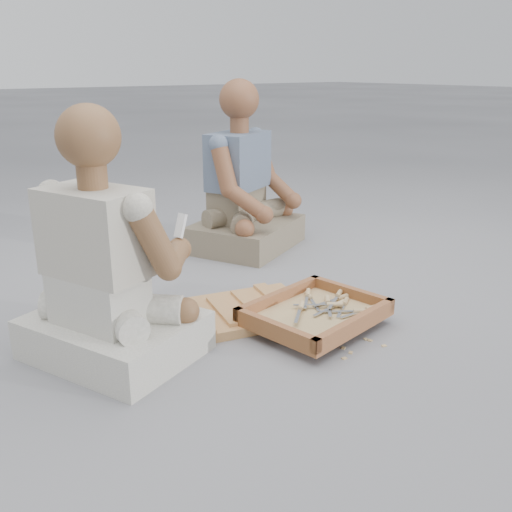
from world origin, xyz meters
TOP-DOWN VIEW (x-y plane):
  - ground at (0.00, 0.00)m, footprint 60.00×60.00m
  - carved_panel at (-0.09, 0.28)m, footprint 0.72×0.57m
  - tool_tray at (0.11, -0.02)m, footprint 0.63×0.54m
  - chisel_0 at (0.20, -0.02)m, footprint 0.19×0.14m
  - chisel_1 at (0.21, 0.14)m, footprint 0.17×0.17m
  - chisel_2 at (0.07, 0.03)m, footprint 0.18×0.16m
  - chisel_3 at (0.28, -0.02)m, footprint 0.19×0.14m
  - chisel_4 at (0.23, -0.02)m, footprint 0.22×0.05m
  - chisel_5 at (0.30, 0.04)m, footprint 0.20×0.13m
  - chisel_6 at (0.22, 0.02)m, footprint 0.15×0.18m
  - chisel_7 at (0.21, 0.12)m, footprint 0.12×0.20m
  - chisel_8 at (0.26, -0.12)m, footprint 0.19×0.14m
  - chisel_9 at (0.32, -0.14)m, footprint 0.22×0.03m
  - chisel_10 at (0.30, 0.03)m, footprint 0.22×0.02m
  - wood_chip_0 at (0.06, -0.28)m, footprint 0.02×0.02m
  - wood_chip_1 at (0.20, -0.23)m, footprint 0.02×0.02m
  - wood_chip_2 at (0.40, 0.28)m, footprint 0.02×0.02m
  - wood_chip_3 at (0.21, -0.25)m, footprint 0.02×0.02m
  - wood_chip_4 at (-0.03, 0.27)m, footprint 0.02×0.02m
  - wood_chip_5 at (0.13, -0.08)m, footprint 0.02×0.02m
  - wood_chip_6 at (0.05, -0.17)m, footprint 0.02×0.02m
  - wood_chip_7 at (-0.18, 0.16)m, footprint 0.02×0.02m
  - wood_chip_8 at (0.07, -0.23)m, footprint 0.02×0.02m
  - wood_chip_9 at (0.22, -0.32)m, footprint 0.02×0.02m
  - wood_chip_10 at (0.01, -0.30)m, footprint 0.02×0.02m
  - wood_chip_11 at (0.42, 0.30)m, footprint 0.02×0.02m
  - wood_chip_12 at (-0.09, 0.27)m, footprint 0.02×0.02m
  - wood_chip_13 at (0.28, -0.14)m, footprint 0.02×0.02m
  - wood_chip_14 at (0.34, 0.23)m, footprint 0.02×0.02m
  - craftsman at (-0.69, 0.28)m, footprint 0.74×0.76m
  - companion at (0.56, 1.13)m, footprint 0.81×0.75m
  - mobile_phone at (-0.33, 0.35)m, footprint 0.06×0.05m

SIDE VIEW (x-z plane):
  - ground at x=0.00m, z-range 0.00..0.00m
  - wood_chip_0 at x=0.06m, z-range 0.00..0.00m
  - wood_chip_1 at x=0.20m, z-range 0.00..0.00m
  - wood_chip_2 at x=0.40m, z-range 0.00..0.00m
  - wood_chip_3 at x=0.21m, z-range 0.00..0.00m
  - wood_chip_4 at x=-0.03m, z-range 0.00..0.00m
  - wood_chip_5 at x=0.13m, z-range 0.00..0.00m
  - wood_chip_6 at x=0.05m, z-range 0.00..0.00m
  - wood_chip_7 at x=-0.18m, z-range 0.00..0.00m
  - wood_chip_8 at x=0.07m, z-range 0.00..0.00m
  - wood_chip_9 at x=0.22m, z-range 0.00..0.00m
  - wood_chip_10 at x=0.01m, z-range 0.00..0.00m
  - wood_chip_11 at x=0.42m, z-range 0.00..0.00m
  - wood_chip_12 at x=-0.09m, z-range 0.00..0.00m
  - wood_chip_13 at x=0.28m, z-range 0.00..0.00m
  - wood_chip_14 at x=0.34m, z-range 0.00..0.00m
  - carved_panel at x=-0.09m, z-range 0.00..0.04m
  - tool_tray at x=0.11m, z-range 0.03..0.10m
  - chisel_3 at x=0.28m, z-range 0.06..0.08m
  - chisel_7 at x=0.21m, z-range 0.06..0.08m
  - chisel_9 at x=0.32m, z-range 0.06..0.09m
  - chisel_8 at x=0.26m, z-range 0.06..0.09m
  - chisel_10 at x=0.30m, z-range 0.07..0.09m
  - chisel_4 at x=0.23m, z-range 0.07..0.09m
  - chisel_1 at x=0.21m, z-range 0.07..0.09m
  - chisel_6 at x=0.22m, z-range 0.07..0.09m
  - chisel_0 at x=0.20m, z-range 0.07..0.10m
  - chisel_2 at x=0.07m, z-range 0.08..0.10m
  - chisel_5 at x=0.30m, z-range 0.08..0.10m
  - craftsman at x=-0.69m, z-range -0.15..0.82m
  - companion at x=0.56m, z-range -0.17..0.85m
  - mobile_phone at x=-0.33m, z-range 0.41..0.51m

